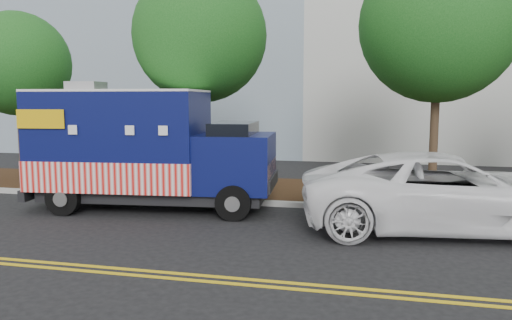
# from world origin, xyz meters

# --- Properties ---
(ground) EXTENTS (120.00, 120.00, 0.00)m
(ground) POSITION_xyz_m (0.00, 0.00, 0.00)
(ground) COLOR black
(ground) RESTS_ON ground
(curb) EXTENTS (120.00, 0.18, 0.15)m
(curb) POSITION_xyz_m (0.00, 1.40, 0.07)
(curb) COLOR #9E9E99
(curb) RESTS_ON ground
(mulch_strip) EXTENTS (120.00, 4.00, 0.15)m
(mulch_strip) POSITION_xyz_m (0.00, 3.50, 0.07)
(mulch_strip) COLOR black
(mulch_strip) RESTS_ON ground
(centerline_near) EXTENTS (120.00, 0.10, 0.01)m
(centerline_near) POSITION_xyz_m (0.00, -4.45, 0.01)
(centerline_near) COLOR gold
(centerline_near) RESTS_ON ground
(centerline_far) EXTENTS (120.00, 0.10, 0.01)m
(centerline_far) POSITION_xyz_m (0.00, -4.70, 0.01)
(centerline_far) COLOR gold
(centerline_far) RESTS_ON ground
(tree_a) EXTENTS (3.70, 3.70, 6.14)m
(tree_a) POSITION_xyz_m (-7.13, 3.41, 4.28)
(tree_a) COLOR #38281C
(tree_a) RESTS_ON ground
(tree_b) EXTENTS (4.23, 4.23, 7.14)m
(tree_b) POSITION_xyz_m (-0.06, 2.95, 5.02)
(tree_b) COLOR #38281C
(tree_b) RESTS_ON ground
(tree_c) EXTENTS (4.73, 4.73, 7.64)m
(tree_c) POSITION_xyz_m (7.18, 3.86, 5.27)
(tree_c) COLOR #38281C
(tree_c) RESTS_ON ground
(sign_post) EXTENTS (0.06, 0.06, 2.40)m
(sign_post) POSITION_xyz_m (-4.31, 2.04, 1.20)
(sign_post) COLOR #473828
(sign_post) RESTS_ON ground
(food_truck) EXTENTS (6.87, 3.13, 3.51)m
(food_truck) POSITION_xyz_m (-0.86, 0.32, 1.59)
(food_truck) COLOR black
(food_truck) RESTS_ON ground
(white_car) EXTENTS (6.84, 3.85, 1.81)m
(white_car) POSITION_xyz_m (6.96, -0.33, 0.90)
(white_car) COLOR white
(white_car) RESTS_ON ground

